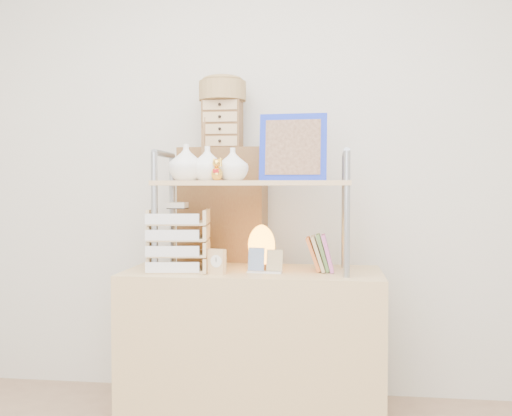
{
  "coord_description": "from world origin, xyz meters",
  "views": [
    {
      "loc": [
        0.35,
        -1.44,
        1.15
      ],
      "look_at": [
        0.01,
        1.2,
        1.04
      ],
      "focal_mm": 40.0,
      "sensor_mm": 36.0,
      "label": 1
    }
  ],
  "objects_px": {
    "letter_tray": "(178,243)",
    "salt_lamp": "(262,246)",
    "desk": "(253,349)",
    "cabinet": "(224,273)"
  },
  "relations": [
    {
      "from": "cabinet",
      "to": "salt_lamp",
      "type": "bearing_deg",
      "value": -50.63
    },
    {
      "from": "desk",
      "to": "letter_tray",
      "type": "bearing_deg",
      "value": -170.92
    },
    {
      "from": "desk",
      "to": "cabinet",
      "type": "distance_m",
      "value": 0.52
    },
    {
      "from": "desk",
      "to": "letter_tray",
      "type": "xyz_separation_m",
      "value": [
        -0.35,
        -0.06,
        0.5
      ]
    },
    {
      "from": "cabinet",
      "to": "letter_tray",
      "type": "xyz_separation_m",
      "value": [
        -0.14,
        -0.43,
        0.2
      ]
    },
    {
      "from": "letter_tray",
      "to": "salt_lamp",
      "type": "xyz_separation_m",
      "value": [
        0.38,
        0.11,
        -0.02
      ]
    },
    {
      "from": "letter_tray",
      "to": "desk",
      "type": "bearing_deg",
      "value": 9.08
    },
    {
      "from": "salt_lamp",
      "to": "desk",
      "type": "bearing_deg",
      "value": -121.23
    },
    {
      "from": "desk",
      "to": "cabinet",
      "type": "xyz_separation_m",
      "value": [
        -0.21,
        0.37,
        0.3
      ]
    },
    {
      "from": "cabinet",
      "to": "salt_lamp",
      "type": "distance_m",
      "value": 0.44
    }
  ]
}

